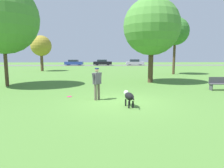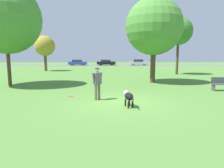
{
  "view_description": "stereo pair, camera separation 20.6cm",
  "coord_description": "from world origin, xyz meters",
  "px_view_note": "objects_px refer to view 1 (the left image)",
  "views": [
    {
      "loc": [
        -0.73,
        -9.24,
        2.18
      ],
      "look_at": [
        -0.38,
        -0.16,
        0.9
      ],
      "focal_mm": 32.0,
      "sensor_mm": 36.0,
      "label": 1
    },
    {
      "loc": [
        -0.52,
        -9.25,
        2.18
      ],
      "look_at": [
        -0.38,
        -0.16,
        0.9
      ],
      "focal_mm": 32.0,
      "sensor_mm": 36.0,
      "label": 2
    }
  ],
  "objects_px": {
    "tree_near_left": "(2,18)",
    "parked_car_silver": "(135,62)",
    "tree_near_right": "(152,27)",
    "tree_far_right": "(175,31)",
    "person": "(97,81)",
    "parked_car_black": "(103,63)",
    "park_bench": "(220,83)",
    "tree_far_left": "(41,46)",
    "parked_car_blue": "(74,63)",
    "frisbee": "(69,97)",
    "dog": "(129,96)"
  },
  "relations": [
    {
      "from": "parked_car_blue",
      "to": "parked_car_black",
      "type": "bearing_deg",
      "value": -0.31
    },
    {
      "from": "tree_near_right",
      "to": "tree_far_right",
      "type": "bearing_deg",
      "value": 58.57
    },
    {
      "from": "parked_car_blue",
      "to": "park_bench",
      "type": "height_order",
      "value": "parked_car_blue"
    },
    {
      "from": "person",
      "to": "tree_far_left",
      "type": "height_order",
      "value": "tree_far_left"
    },
    {
      "from": "dog",
      "to": "tree_near_right",
      "type": "xyz_separation_m",
      "value": [
        2.75,
        7.88,
        4.04
      ]
    },
    {
      "from": "tree_far_right",
      "to": "parked_car_black",
      "type": "xyz_separation_m",
      "value": [
        -8.75,
        23.11,
        -4.35
      ]
    },
    {
      "from": "tree_far_left",
      "to": "tree_near_right",
      "type": "xyz_separation_m",
      "value": [
        12.89,
        -13.19,
        0.89
      ]
    },
    {
      "from": "tree_far_right",
      "to": "parked_car_silver",
      "type": "xyz_separation_m",
      "value": [
        -1.11,
        23.73,
        -4.36
      ]
    },
    {
      "from": "tree_far_left",
      "to": "tree_near_left",
      "type": "relative_size",
      "value": 0.7
    },
    {
      "from": "tree_near_left",
      "to": "parked_car_blue",
      "type": "distance_m",
      "value": 32.71
    },
    {
      "from": "tree_near_left",
      "to": "parked_car_silver",
      "type": "bearing_deg",
      "value": 66.42
    },
    {
      "from": "dog",
      "to": "parked_car_blue",
      "type": "bearing_deg",
      "value": -0.99
    },
    {
      "from": "parked_car_blue",
      "to": "park_bench",
      "type": "bearing_deg",
      "value": -64.81
    },
    {
      "from": "parked_car_black",
      "to": "park_bench",
      "type": "bearing_deg",
      "value": -74.84
    },
    {
      "from": "parked_car_blue",
      "to": "park_bench",
      "type": "distance_m",
      "value": 37.65
    },
    {
      "from": "parked_car_silver",
      "to": "parked_car_black",
      "type": "bearing_deg",
      "value": -173.8
    },
    {
      "from": "person",
      "to": "tree_far_left",
      "type": "relative_size",
      "value": 0.31
    },
    {
      "from": "tree_near_right",
      "to": "parked_car_black",
      "type": "distance_m",
      "value": 31.02
    },
    {
      "from": "frisbee",
      "to": "parked_car_silver",
      "type": "height_order",
      "value": "parked_car_silver"
    },
    {
      "from": "dog",
      "to": "tree_near_left",
      "type": "bearing_deg",
      "value": 39.52
    },
    {
      "from": "tree_far_left",
      "to": "park_bench",
      "type": "relative_size",
      "value": 3.62
    },
    {
      "from": "parked_car_black",
      "to": "parked_car_blue",
      "type": "bearing_deg",
      "value": 179.55
    },
    {
      "from": "tree_far_right",
      "to": "parked_car_blue",
      "type": "xyz_separation_m",
      "value": [
        -15.46,
        23.43,
        -4.38
      ]
    },
    {
      "from": "person",
      "to": "tree_far_left",
      "type": "distance_m",
      "value": 21.7
    },
    {
      "from": "park_bench",
      "to": "tree_near_right",
      "type": "bearing_deg",
      "value": 134.26
    },
    {
      "from": "parked_car_silver",
      "to": "park_bench",
      "type": "bearing_deg",
      "value": -88.15
    },
    {
      "from": "parked_car_blue",
      "to": "park_bench",
      "type": "xyz_separation_m",
      "value": [
        14.57,
        -34.72,
        -0.2
      ]
    },
    {
      "from": "tree_far_left",
      "to": "parked_car_blue",
      "type": "height_order",
      "value": "tree_far_left"
    },
    {
      "from": "person",
      "to": "parked_car_blue",
      "type": "height_order",
      "value": "person"
    },
    {
      "from": "person",
      "to": "park_bench",
      "type": "distance_m",
      "value": 8.23
    },
    {
      "from": "tree_far_left",
      "to": "parked_car_silver",
      "type": "relative_size",
      "value": 1.21
    },
    {
      "from": "tree_far_right",
      "to": "parked_car_black",
      "type": "distance_m",
      "value": 25.09
    },
    {
      "from": "tree_near_right",
      "to": "park_bench",
      "type": "relative_size",
      "value": 4.81
    },
    {
      "from": "dog",
      "to": "parked_car_blue",
      "type": "xyz_separation_m",
      "value": [
        -8.19,
        38.7,
        0.2
      ]
    },
    {
      "from": "tree_near_left",
      "to": "park_bench",
      "type": "height_order",
      "value": "tree_near_left"
    },
    {
      "from": "tree_near_left",
      "to": "frisbee",
      "type": "bearing_deg",
      "value": -37.91
    },
    {
      "from": "parked_car_black",
      "to": "parked_car_silver",
      "type": "xyz_separation_m",
      "value": [
        7.64,
        0.63,
        -0.0
      ]
    },
    {
      "from": "frisbee",
      "to": "tree_far_right",
      "type": "relative_size",
      "value": 0.04
    },
    {
      "from": "person",
      "to": "parked_car_black",
      "type": "xyz_separation_m",
      "value": [
        -0.06,
        36.99,
        -0.27
      ]
    },
    {
      "from": "parked_car_silver",
      "to": "park_bench",
      "type": "distance_m",
      "value": 35.03
    },
    {
      "from": "parked_car_black",
      "to": "park_bench",
      "type": "distance_m",
      "value": 35.29
    },
    {
      "from": "tree_far_left",
      "to": "park_bench",
      "type": "xyz_separation_m",
      "value": [
        16.52,
        -17.1,
        -3.15
      ]
    },
    {
      "from": "frisbee",
      "to": "tree_near_right",
      "type": "bearing_deg",
      "value": 44.84
    },
    {
      "from": "parked_car_black",
      "to": "parked_car_silver",
      "type": "relative_size",
      "value": 1.03
    },
    {
      "from": "person",
      "to": "tree_far_right",
      "type": "relative_size",
      "value": 0.24
    },
    {
      "from": "person",
      "to": "park_bench",
      "type": "relative_size",
      "value": 1.13
    },
    {
      "from": "person",
      "to": "park_bench",
      "type": "bearing_deg",
      "value": -25.77
    },
    {
      "from": "parked_car_blue",
      "to": "tree_far_right",
      "type": "bearing_deg",
      "value": -54.16
    },
    {
      "from": "parked_car_blue",
      "to": "parked_car_silver",
      "type": "distance_m",
      "value": 14.35
    },
    {
      "from": "person",
      "to": "parked_car_black",
      "type": "relative_size",
      "value": 0.37
    }
  ]
}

